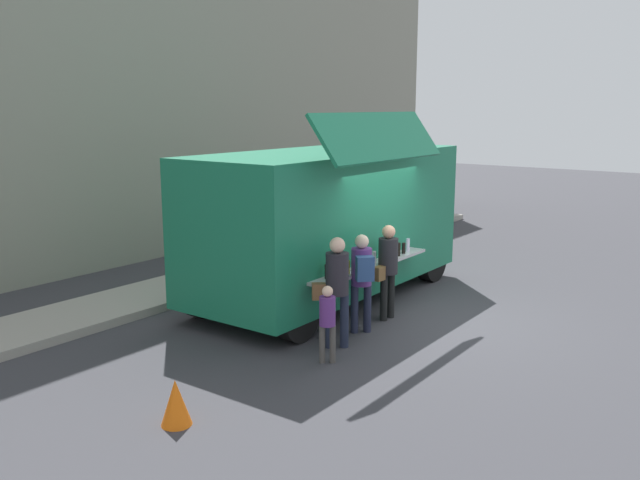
% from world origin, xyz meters
% --- Properties ---
extents(ground_plane, '(60.00, 60.00, 0.00)m').
position_xyz_m(ground_plane, '(0.00, 0.00, 0.00)').
color(ground_plane, '#38383D').
extents(curb_strip, '(28.00, 1.60, 0.15)m').
position_xyz_m(curb_strip, '(-3.97, 4.56, 0.07)').
color(curb_strip, '#9E998E').
rests_on(curb_strip, ground).
extents(food_truck_main, '(5.99, 3.00, 3.52)m').
position_xyz_m(food_truck_main, '(0.04, 1.94, 1.54)').
color(food_truck_main, '#1A7550').
rests_on(food_truck_main, ground).
extents(traffic_cone_orange, '(0.36, 0.36, 0.55)m').
position_xyz_m(traffic_cone_orange, '(-5.28, 0.27, 0.28)').
color(traffic_cone_orange, orange).
rests_on(traffic_cone_orange, ground).
extents(trash_bin, '(0.60, 0.60, 1.00)m').
position_xyz_m(trash_bin, '(4.50, 4.26, 0.50)').
color(trash_bin, '#2E6439').
rests_on(trash_bin, ground).
extents(customer_front_ordering, '(0.54, 0.34, 1.65)m').
position_xyz_m(customer_front_ordering, '(-0.46, 0.36, 0.98)').
color(customer_front_ordering, black).
rests_on(customer_front_ordering, ground).
extents(customer_mid_with_backpack, '(0.50, 0.50, 1.62)m').
position_xyz_m(customer_mid_with_backpack, '(-1.33, 0.31, 0.99)').
color(customer_mid_with_backpack, '#1F2439').
rests_on(customer_mid_with_backpack, ground).
extents(customer_rear_waiting, '(0.48, 0.51, 1.71)m').
position_xyz_m(customer_rear_waiting, '(-2.11, 0.26, 1.01)').
color(customer_rear_waiting, '#1E2438').
rests_on(customer_rear_waiting, ground).
extents(child_near_queue, '(0.23, 0.23, 1.14)m').
position_xyz_m(child_near_queue, '(-2.69, -0.00, 0.68)').
color(child_near_queue, '#4B4844').
rests_on(child_near_queue, ground).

